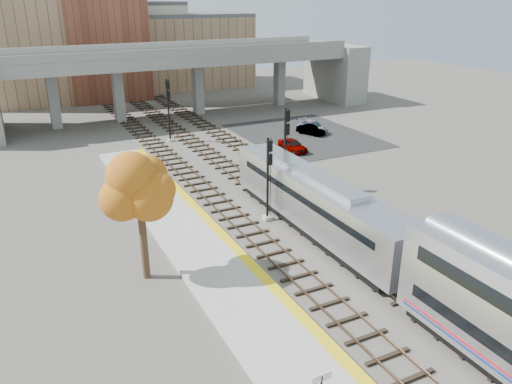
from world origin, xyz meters
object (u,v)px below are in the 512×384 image
signal_mast_near (268,183)px  tree (139,187)px  car_a (293,145)px  car_c (313,126)px  locomotive (316,202)px  signal_mast_far (169,111)px  signal_mast_mid (285,151)px  car_b (311,130)px

signal_mast_near → tree: size_ratio=0.82×
car_a → car_c: (6.30, 5.94, 0.00)m
signal_mast_near → car_a: bearing=53.6°
locomotive → signal_mast_far: size_ratio=2.70×
signal_mast_mid → tree: size_ratio=0.93×
signal_mast_mid → car_c: (12.73, 15.50, -2.87)m
car_a → car_c: car_c is taller
locomotive → car_a: locomotive is taller
tree → signal_mast_far: bearing=69.8°
locomotive → signal_mast_near: bearing=122.9°
tree → car_c: size_ratio=1.68×
car_b → locomotive: bearing=-145.1°
signal_mast_mid → car_c: 20.27m
tree → car_a: tree is taller
tree → car_c: bearing=41.7°
signal_mast_near → signal_mast_mid: signal_mast_mid is taller
signal_mast_near → car_c: (16.83, 20.21, -2.29)m
signal_mast_far → car_c: 17.46m
tree → car_c: (27.05, 24.13, -5.04)m
signal_mast_far → tree: bearing=-110.2°
signal_mast_far → tree: size_ratio=0.91×
car_b → tree: bearing=-162.0°
signal_mast_mid → signal_mast_far: (-4.10, 19.20, -0.08)m
car_a → tree: bearing=-144.6°
signal_mast_far → signal_mast_mid: bearing=-77.9°
signal_mast_far → car_b: size_ratio=2.01×
locomotive → car_c: bearing=57.9°
tree → car_a: size_ratio=1.97×
car_a → car_b: car_a is taller
signal_mast_near → car_a: (10.53, 14.27, -2.29)m
signal_mast_mid → car_c: bearing=50.6°
signal_mast_mid → car_a: 11.87m
locomotive → tree: (-12.32, -0.67, 3.47)m
locomotive → car_c: (14.73, 23.46, -1.57)m
signal_mast_near → signal_mast_far: bearing=90.0°
locomotive → tree: 12.82m
car_a → signal_mast_far: bearing=131.7°
locomotive → car_b: bearing=58.4°
signal_mast_mid → signal_mast_far: 19.63m
car_c → signal_mast_mid: bearing=-134.0°
signal_mast_near → car_b: signal_mast_near is taller
car_c → signal_mast_near: bearing=-134.4°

